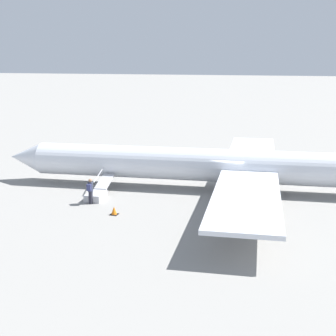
# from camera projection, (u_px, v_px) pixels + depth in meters

# --- Properties ---
(ground_plane) EXTENTS (600.00, 600.00, 0.00)m
(ground_plane) POSITION_uv_depth(u_px,v_px,m) (229.00, 191.00, 34.92)
(ground_plane) COLOR gray
(airplane_main) EXTENTS (35.65, 27.74, 6.44)m
(airplane_main) POSITION_uv_depth(u_px,v_px,m) (243.00, 166.00, 34.31)
(airplane_main) COLOR silver
(airplane_main) RESTS_ON ground
(boarding_stairs) EXTENTS (1.58, 4.12, 1.63)m
(boarding_stairs) POSITION_uv_depth(u_px,v_px,m) (98.00, 193.00, 32.93)
(boarding_stairs) COLOR #B2B2B7
(boarding_stairs) RESTS_ON ground
(passenger) EXTENTS (0.37, 0.56, 1.74)m
(passenger) POSITION_uv_depth(u_px,v_px,m) (90.00, 190.00, 31.45)
(passenger) COLOR #23232D
(passenger) RESTS_ON ground
(traffic_cone_near_stairs) EXTENTS (0.49, 0.49, 0.54)m
(traffic_cone_near_stairs) POSITION_uv_depth(u_px,v_px,m) (114.00, 211.00, 29.38)
(traffic_cone_near_stairs) COLOR black
(traffic_cone_near_stairs) RESTS_ON ground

